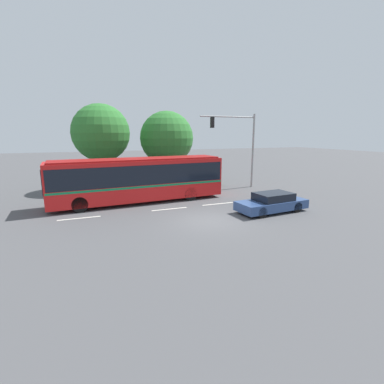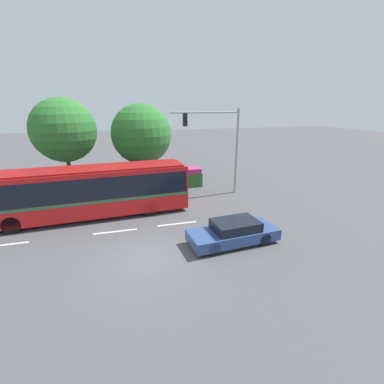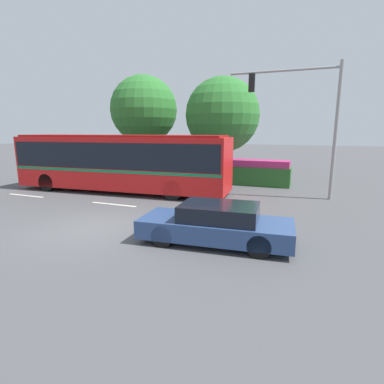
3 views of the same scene
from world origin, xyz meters
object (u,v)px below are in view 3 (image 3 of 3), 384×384
city_bus (120,160)px  street_tree_centre (222,115)px  sedan_foreground (216,224)px  street_tree_left (144,110)px  traffic_light_pole (309,110)px

city_bus → street_tree_centre: 8.13m
sedan_foreground → street_tree_centre: street_tree_centre is taller
city_bus → street_tree_left: 7.34m
street_tree_left → street_tree_centre: size_ratio=1.06×
sedan_foreground → traffic_light_pole: (2.33, 7.88, 3.82)m
traffic_light_pole → street_tree_left: size_ratio=0.89×
city_bus → street_tree_centre: size_ratio=1.76×
city_bus → traffic_light_pole: 10.25m
street_tree_left → street_tree_centre: (6.06, 0.23, -0.49)m
city_bus → street_tree_centre: bearing=-125.3°
traffic_light_pole → sedan_foreground: bearing=73.5°
city_bus → street_tree_left: street_tree_left is taller
sedan_foreground → street_tree_centre: 13.26m
traffic_light_pole → street_tree_centre: (-5.64, 4.37, 0.06)m
street_tree_left → sedan_foreground: bearing=-52.1°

